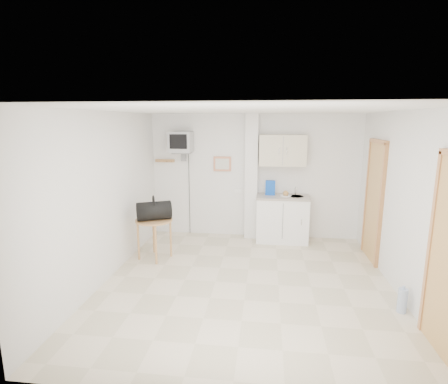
# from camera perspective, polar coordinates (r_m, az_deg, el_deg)

# --- Properties ---
(ground) EXTENTS (4.50, 4.50, 0.00)m
(ground) POSITION_cam_1_polar(r_m,az_deg,el_deg) (5.35, 3.71, -14.66)
(ground) COLOR beige
(ground) RESTS_ON ground
(room_envelope) EXTENTS (4.24, 4.54, 2.55)m
(room_envelope) POSITION_cam_1_polar(r_m,az_deg,el_deg) (4.95, 6.78, 1.90)
(room_envelope) COLOR white
(room_envelope) RESTS_ON ground
(kitchenette) EXTENTS (1.03, 0.58, 2.10)m
(kitchenette) POSITION_cam_1_polar(r_m,az_deg,el_deg) (6.98, 9.49, -1.50)
(kitchenette) COLOR white
(kitchenette) RESTS_ON ground
(crt_television) EXTENTS (0.44, 0.45, 2.15)m
(crt_television) POSITION_cam_1_polar(r_m,az_deg,el_deg) (7.04, -7.04, 7.99)
(crt_television) COLOR slate
(crt_television) RESTS_ON ground
(round_table) EXTENTS (0.63, 0.63, 0.70)m
(round_table) POSITION_cam_1_polar(r_m,az_deg,el_deg) (6.15, -11.34, -5.23)
(round_table) COLOR #B07E46
(round_table) RESTS_ON ground
(duffel_bag) EXTENTS (0.65, 0.53, 0.42)m
(duffel_bag) POSITION_cam_1_polar(r_m,az_deg,el_deg) (6.06, -11.37, -3.00)
(duffel_bag) COLOR black
(duffel_bag) RESTS_ON round_table
(water_bottle) EXTENTS (0.12, 0.12, 0.35)m
(water_bottle) POSITION_cam_1_polar(r_m,az_deg,el_deg) (5.08, 27.11, -15.47)
(water_bottle) COLOR #9FB2D0
(water_bottle) RESTS_ON ground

